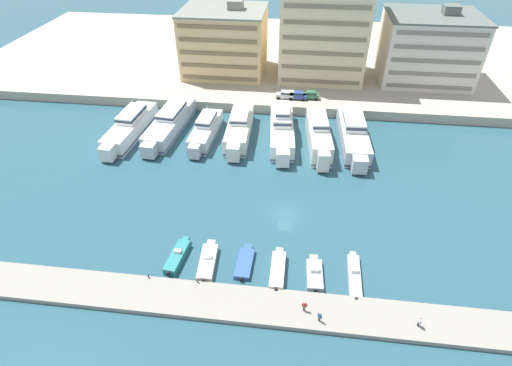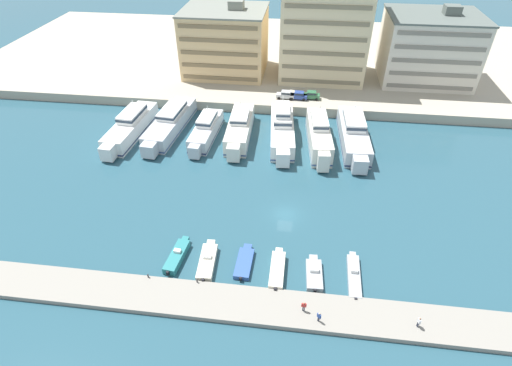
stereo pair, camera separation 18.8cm
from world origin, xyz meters
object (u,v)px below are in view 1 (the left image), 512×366
pedestrian_near_edge (305,306)px  car_green_mid_left (311,95)px  motorboat_grey_center (315,274)px  motorboat_cream_center_left (278,270)px  pedestrian_mid_deck (320,316)px  pedestrian_far_side (420,321)px  yacht_silver_left (170,123)px  motorboat_blue_mid_left (245,262)px  car_silver_far_left (285,94)px  yacht_silver_mid_right (353,134)px  car_blue_left (298,95)px  yacht_white_center (282,128)px  yacht_silver_mid_left (206,130)px  motorboat_teal_far_left (178,256)px  yacht_white_far_left (130,127)px  yacht_ivory_center_right (319,135)px  motorboat_grey_center_right (354,276)px  yacht_ivory_center_left (239,128)px  motorboat_cream_left (208,261)px

pedestrian_near_edge → car_green_mid_left: bearing=90.1°
motorboat_grey_center → motorboat_cream_center_left: bearing=-179.6°
pedestrian_mid_deck → pedestrian_far_side: pedestrian_far_side is taller
yacht_silver_left → pedestrian_far_side: bearing=-44.9°
motorboat_blue_mid_left → motorboat_grey_center: size_ratio=1.04×
pedestrian_mid_deck → car_silver_far_left: bearing=97.7°
yacht_silver_left → yacht_silver_mid_right: 38.16m
car_blue_left → yacht_white_center: bearing=-100.8°
car_silver_far_left → motorboat_blue_mid_left: bearing=-92.8°
yacht_silver_mid_left → yacht_silver_mid_right: size_ratio=0.76×
motorboat_cream_center_left → car_blue_left: size_ratio=1.75×
motorboat_cream_center_left → motorboat_grey_center: 4.99m
motorboat_teal_far_left → car_blue_left: (15.01, 49.07, 2.60)m
motorboat_grey_center → pedestrian_mid_deck: (0.53, -7.43, 1.24)m
yacht_white_far_left → motorboat_blue_mid_left: bearing=-48.4°
motorboat_cream_center_left → car_blue_left: (0.79, 49.86, 2.61)m
car_blue_left → pedestrian_mid_deck: car_blue_left is taller
yacht_ivory_center_right → pedestrian_mid_deck: 40.91m
yacht_silver_mid_left → pedestrian_far_side: 53.37m
motorboat_grey_center_right → pedestrian_near_edge: size_ratio=5.04×
yacht_ivory_center_right → motorboat_grey_center_right: (4.81, -33.14, -2.00)m
motorboat_blue_mid_left → car_silver_far_left: car_silver_far_left is taller
car_green_mid_left → pedestrian_far_side: car_green_mid_left is taller
yacht_white_far_left → motorboat_blue_mid_left: size_ratio=3.24×
yacht_silver_left → motorboat_grey_center_right: (36.02, -35.63, -1.42)m
motorboat_grey_center_right → yacht_ivory_center_right: bearing=98.3°
motorboat_grey_center_right → pedestrian_near_edge: 9.36m
yacht_ivory_center_left → pedestrian_mid_deck: (16.20, -42.44, -0.35)m
yacht_white_center → car_green_mid_left: size_ratio=5.23×
motorboat_cream_center_left → pedestrian_far_side: size_ratio=4.40×
motorboat_blue_mid_left → motorboat_grey_center_right: 14.98m
car_silver_far_left → car_green_mid_left: (5.88, 0.54, 0.00)m
yacht_silver_mid_right → yacht_white_far_left: bearing=-177.0°
motorboat_cream_center_left → yacht_white_far_left: bearing=135.1°
yacht_ivory_center_right → motorboat_grey_center: (-0.50, -33.47, -1.98)m
yacht_ivory_center_right → yacht_silver_mid_right: 7.24m
motorboat_cream_left → motorboat_cream_center_left: size_ratio=1.02×
yacht_white_far_left → yacht_silver_mid_right: (45.75, 2.37, 0.11)m
car_blue_left → motorboat_cream_center_left: bearing=-90.9°
motorboat_cream_center_left → pedestrian_far_side: 18.43m
pedestrian_far_side → yacht_silver_left: bearing=135.1°
yacht_ivory_center_right → pedestrian_far_side: (11.65, -40.16, -0.70)m
yacht_ivory_center_left → yacht_silver_mid_right: 23.12m
motorboat_teal_far_left → car_blue_left: bearing=73.0°
motorboat_grey_center_right → pedestrian_mid_deck: size_ratio=5.18×
yacht_white_far_left → motorboat_cream_left: (23.53, -32.79, -1.45)m
yacht_ivory_center_right → motorboat_blue_mid_left: (-10.16, -32.60, -2.05)m
pedestrian_far_side → motorboat_grey_center_right: bearing=134.2°
yacht_silver_mid_left → motorboat_grey_center_right: size_ratio=2.07×
motorboat_cream_center_left → car_blue_left: bearing=89.1°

